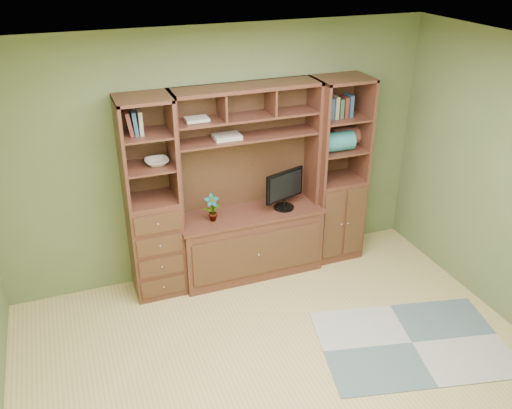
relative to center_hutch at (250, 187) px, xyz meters
name	(u,v)px	position (x,y,z in m)	size (l,w,h in m)	color
room	(302,252)	(-0.23, -1.73, 0.28)	(4.60, 4.10, 2.64)	tan
center_hutch	(250,187)	(0.00, 0.00, 0.00)	(1.54, 0.53, 2.05)	#51281C
left_tower	(152,201)	(-1.00, 0.04, 0.00)	(0.50, 0.45, 2.05)	#51281C
right_tower	(337,171)	(1.02, 0.04, 0.00)	(0.55, 0.45, 2.05)	#51281C
rug	(412,343)	(0.97, -1.63, -1.02)	(1.66, 1.10, 0.01)	gray
monitor	(285,183)	(0.37, -0.03, 0.00)	(0.48, 0.21, 0.59)	black
orchid	(212,208)	(-0.42, -0.03, -0.15)	(0.15, 0.10, 0.29)	brown
magazines	(227,137)	(-0.21, 0.09, 0.54)	(0.27, 0.19, 0.04)	#B4AB9A
bowl	(157,162)	(-0.92, 0.04, 0.39)	(0.22, 0.22, 0.05)	silver
blanket_teal	(337,142)	(0.96, -0.01, 0.37)	(0.35, 0.21, 0.21)	#2D7578
blanket_red	(347,136)	(1.16, 0.12, 0.36)	(0.34, 0.19, 0.19)	brown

